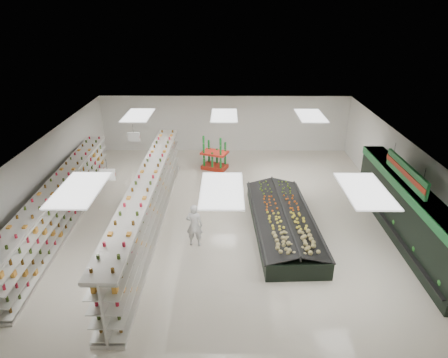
{
  "coord_description": "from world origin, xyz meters",
  "views": [
    {
      "loc": [
        0.15,
        -14.05,
        7.96
      ],
      "look_at": [
        0.02,
        1.0,
        1.27
      ],
      "focal_mm": 32.0,
      "sensor_mm": 36.0,
      "label": 1
    }
  ],
  "objects_px": {
    "soda_endcap": "(215,154)",
    "gondola_left": "(62,205)",
    "shopper_main": "(194,225)",
    "shopper_background": "(152,175)",
    "produce_island": "(283,221)",
    "gondola_center": "(148,205)"
  },
  "relations": [
    {
      "from": "gondola_left",
      "to": "shopper_main",
      "type": "relative_size",
      "value": 6.72
    },
    {
      "from": "produce_island",
      "to": "gondola_center",
      "type": "bearing_deg",
      "value": 177.83
    },
    {
      "from": "shopper_main",
      "to": "produce_island",
      "type": "bearing_deg",
      "value": -156.89
    },
    {
      "from": "gondola_center",
      "to": "shopper_background",
      "type": "distance_m",
      "value": 3.09
    },
    {
      "from": "gondola_left",
      "to": "soda_endcap",
      "type": "xyz_separation_m",
      "value": [
        5.67,
        5.8,
        -0.06
      ]
    },
    {
      "from": "gondola_center",
      "to": "shopper_background",
      "type": "xyz_separation_m",
      "value": [
        -0.41,
        3.06,
        -0.1
      ]
    },
    {
      "from": "gondola_left",
      "to": "shopper_background",
      "type": "height_order",
      "value": "gondola_left"
    },
    {
      "from": "produce_island",
      "to": "gondola_left",
      "type": "bearing_deg",
      "value": 177.7
    },
    {
      "from": "produce_island",
      "to": "shopper_main",
      "type": "height_order",
      "value": "shopper_main"
    },
    {
      "from": "gondola_center",
      "to": "shopper_background",
      "type": "bearing_deg",
      "value": 97.69
    },
    {
      "from": "gondola_center",
      "to": "produce_island",
      "type": "bearing_deg",
      "value": -2.1
    },
    {
      "from": "shopper_main",
      "to": "shopper_background",
      "type": "distance_m",
      "value": 4.82
    },
    {
      "from": "gondola_left",
      "to": "soda_endcap",
      "type": "height_order",
      "value": "gondola_left"
    },
    {
      "from": "gondola_left",
      "to": "produce_island",
      "type": "bearing_deg",
      "value": -4.17
    },
    {
      "from": "gondola_left",
      "to": "shopper_background",
      "type": "relative_size",
      "value": 6.35
    },
    {
      "from": "gondola_left",
      "to": "shopper_background",
      "type": "xyz_separation_m",
      "value": [
        2.94,
        2.91,
        -0.01
      ]
    },
    {
      "from": "produce_island",
      "to": "soda_endcap",
      "type": "xyz_separation_m",
      "value": [
        -2.76,
        6.14,
        0.38
      ]
    },
    {
      "from": "gondola_center",
      "to": "shopper_main",
      "type": "height_order",
      "value": "gondola_center"
    },
    {
      "from": "soda_endcap",
      "to": "gondola_left",
      "type": "bearing_deg",
      "value": -134.32
    },
    {
      "from": "gondola_left",
      "to": "shopper_main",
      "type": "height_order",
      "value": "gondola_left"
    },
    {
      "from": "gondola_center",
      "to": "gondola_left",
      "type": "bearing_deg",
      "value": 177.56
    },
    {
      "from": "gondola_left",
      "to": "gondola_center",
      "type": "xyz_separation_m",
      "value": [
        3.35,
        -0.15,
        0.09
      ]
    }
  ]
}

